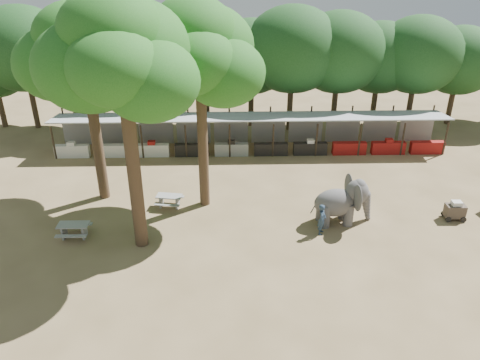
{
  "coord_description": "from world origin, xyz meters",
  "views": [
    {
      "loc": [
        -1.6,
        -17.64,
        13.42
      ],
      "look_at": [
        -1.0,
        5.0,
        2.0
      ],
      "focal_mm": 35.0,
      "sensor_mm": 36.0,
      "label": 1
    }
  ],
  "objects_px": {
    "yard_tree_back": "(197,53)",
    "picnic_table_far": "(169,199)",
    "elephant": "(343,201)",
    "handler": "(322,219)",
    "yard_tree_center": "(119,58)",
    "picnic_table_near": "(74,229)",
    "cart_front": "(455,210)",
    "yard_tree_left": "(83,57)"
  },
  "relations": [
    {
      "from": "picnic_table_near",
      "to": "cart_front",
      "type": "height_order",
      "value": "cart_front"
    },
    {
      "from": "yard_tree_left",
      "to": "handler",
      "type": "relative_size",
      "value": 6.53
    },
    {
      "from": "yard_tree_left",
      "to": "cart_front",
      "type": "height_order",
      "value": "yard_tree_left"
    },
    {
      "from": "yard_tree_left",
      "to": "yard_tree_center",
      "type": "height_order",
      "value": "yard_tree_center"
    },
    {
      "from": "elephant",
      "to": "yard_tree_left",
      "type": "bearing_deg",
      "value": 159.73
    },
    {
      "from": "picnic_table_far",
      "to": "yard_tree_center",
      "type": "bearing_deg",
      "value": -98.23
    },
    {
      "from": "yard_tree_center",
      "to": "yard_tree_back",
      "type": "bearing_deg",
      "value": 53.14
    },
    {
      "from": "elephant",
      "to": "picnic_table_near",
      "type": "xyz_separation_m",
      "value": [
        -13.95,
        -1.14,
        -0.74
      ]
    },
    {
      "from": "yard_tree_left",
      "to": "cart_front",
      "type": "xyz_separation_m",
      "value": [
        19.78,
        -3.27,
        -7.66
      ]
    },
    {
      "from": "yard_tree_back",
      "to": "picnic_table_far",
      "type": "height_order",
      "value": "yard_tree_back"
    },
    {
      "from": "cart_front",
      "to": "yard_tree_center",
      "type": "bearing_deg",
      "value": -172.46
    },
    {
      "from": "picnic_table_near",
      "to": "cart_front",
      "type": "bearing_deg",
      "value": 4.05
    },
    {
      "from": "elephant",
      "to": "cart_front",
      "type": "bearing_deg",
      "value": -5.3
    },
    {
      "from": "yard_tree_left",
      "to": "cart_front",
      "type": "distance_m",
      "value": 21.46
    },
    {
      "from": "yard_tree_center",
      "to": "cart_front",
      "type": "relative_size",
      "value": 10.52
    },
    {
      "from": "handler",
      "to": "picnic_table_far",
      "type": "distance_m",
      "value": 8.68
    },
    {
      "from": "yard_tree_center",
      "to": "elephant",
      "type": "bearing_deg",
      "value": 8.75
    },
    {
      "from": "yard_tree_center",
      "to": "picnic_table_near",
      "type": "xyz_separation_m",
      "value": [
        -3.39,
        0.49,
        -8.7
      ]
    },
    {
      "from": "yard_tree_center",
      "to": "elephant",
      "type": "distance_m",
      "value": 13.32
    },
    {
      "from": "yard_tree_center",
      "to": "picnic_table_far",
      "type": "height_order",
      "value": "yard_tree_center"
    },
    {
      "from": "picnic_table_near",
      "to": "picnic_table_far",
      "type": "relative_size",
      "value": 0.96
    },
    {
      "from": "picnic_table_near",
      "to": "handler",
      "type": "bearing_deg",
      "value": 0.68
    },
    {
      "from": "cart_front",
      "to": "elephant",
      "type": "bearing_deg",
      "value": -177.36
    },
    {
      "from": "handler",
      "to": "picnic_table_far",
      "type": "xyz_separation_m",
      "value": [
        -8.15,
        2.97,
        -0.37
      ]
    },
    {
      "from": "yard_tree_left",
      "to": "elephant",
      "type": "relative_size",
      "value": 3.33
    },
    {
      "from": "handler",
      "to": "picnic_table_far",
      "type": "height_order",
      "value": "handler"
    },
    {
      "from": "picnic_table_near",
      "to": "picnic_table_far",
      "type": "distance_m",
      "value": 5.43
    },
    {
      "from": "elephant",
      "to": "picnic_table_far",
      "type": "bearing_deg",
      "value": 162.47
    },
    {
      "from": "picnic_table_far",
      "to": "yard_tree_back",
      "type": "bearing_deg",
      "value": 24.69
    },
    {
      "from": "elephant",
      "to": "picnic_table_near",
      "type": "distance_m",
      "value": 14.02
    },
    {
      "from": "elephant",
      "to": "handler",
      "type": "distance_m",
      "value": 1.74
    },
    {
      "from": "cart_front",
      "to": "handler",
      "type": "bearing_deg",
      "value": -169.2
    },
    {
      "from": "yard_tree_left",
      "to": "picnic_table_near",
      "type": "xyz_separation_m",
      "value": [
        -0.39,
        -4.51,
        -7.69
      ]
    },
    {
      "from": "yard_tree_back",
      "to": "cart_front",
      "type": "bearing_deg",
      "value": -9.34
    },
    {
      "from": "picnic_table_far",
      "to": "cart_front",
      "type": "bearing_deg",
      "value": 3.23
    },
    {
      "from": "handler",
      "to": "picnic_table_near",
      "type": "bearing_deg",
      "value": 109.9
    },
    {
      "from": "elephant",
      "to": "picnic_table_near",
      "type": "bearing_deg",
      "value": 178.37
    },
    {
      "from": "yard_tree_center",
      "to": "cart_front",
      "type": "xyz_separation_m",
      "value": [
        16.78,
        1.73,
        -8.67
      ]
    },
    {
      "from": "cart_front",
      "to": "picnic_table_near",
      "type": "bearing_deg",
      "value": -174.82
    },
    {
      "from": "picnic_table_near",
      "to": "yard_tree_center",
      "type": "bearing_deg",
      "value": -7.68
    },
    {
      "from": "handler",
      "to": "cart_front",
      "type": "bearing_deg",
      "value": -61.11
    },
    {
      "from": "picnic_table_far",
      "to": "elephant",
      "type": "bearing_deg",
      "value": -1.57
    }
  ]
}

